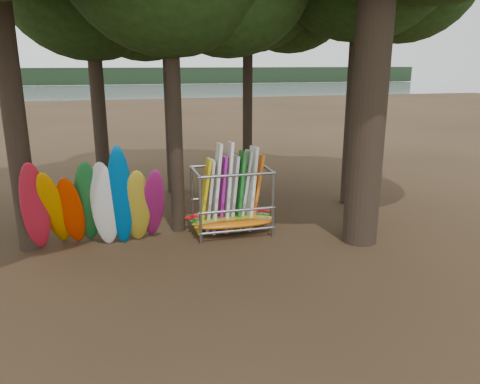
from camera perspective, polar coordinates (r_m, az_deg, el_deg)
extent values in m
plane|color=#47331E|center=(13.36, -1.65, -7.71)|extent=(120.00, 120.00, 0.00)
plane|color=gray|center=(72.20, -12.97, 10.97)|extent=(160.00, 160.00, 0.00)
cube|color=black|center=(122.02, -14.07, 13.56)|extent=(160.00, 4.00, 4.00)
cylinder|color=black|center=(14.31, -27.22, 19.42)|extent=(0.61, 0.61, 13.28)
cylinder|color=black|center=(17.82, -17.19, 13.96)|extent=(0.50, 0.50, 9.98)
cylinder|color=black|center=(19.28, -8.69, 17.22)|extent=(0.54, 0.54, 11.78)
cylinder|color=black|center=(19.07, 0.95, 15.59)|extent=(0.39, 0.39, 10.57)
cylinder|color=black|center=(14.50, -8.18, 14.60)|extent=(0.44, 0.44, 10.14)
cylinder|color=black|center=(17.91, 13.98, 16.14)|extent=(0.53, 0.53, 11.19)
cylinder|color=black|center=(13.93, 16.16, 19.86)|extent=(1.02, 1.02, 12.92)
ellipsoid|color=#B7182E|center=(14.10, -23.71, -1.76)|extent=(0.85, 1.36, 2.88)
ellipsoid|color=orange|center=(14.23, -21.73, -1.95)|extent=(0.89, 2.01, 2.71)
ellipsoid|color=red|center=(14.21, -19.84, -2.25)|extent=(0.79, 1.57, 2.44)
ellipsoid|color=#1B6C2F|center=(14.18, -18.05, -1.26)|extent=(0.81, 1.68, 2.85)
ellipsoid|color=silver|center=(13.94, -16.19, -1.49)|extent=(0.87, 1.06, 2.74)
ellipsoid|color=#004D94|center=(13.79, -14.36, -0.55)|extent=(0.72, 1.19, 3.21)
ellipsoid|color=#A99222|center=(14.01, -12.38, -1.74)|extent=(0.78, 1.21, 2.49)
ellipsoid|color=#981768|center=(14.07, -10.53, -1.49)|extent=(0.75, 1.74, 2.57)
ellipsoid|color=#D3630B|center=(14.57, -0.59, -3.90)|extent=(2.62, 0.55, 0.24)
ellipsoid|color=#A79416|center=(14.84, -0.87, -3.54)|extent=(2.65, 0.55, 0.24)
ellipsoid|color=#176717|center=(15.13, -1.16, -3.17)|extent=(2.69, 0.55, 0.24)
ellipsoid|color=red|center=(15.49, -1.50, -2.72)|extent=(2.99, 0.55, 0.24)
cube|color=#D8B70B|center=(14.70, -4.41, -0.57)|extent=(0.53, 0.76, 2.42)
cube|color=silver|center=(14.86, -3.77, -0.55)|extent=(0.41, 0.75, 2.35)
cube|color=silver|center=(14.71, -2.96, 0.37)|extent=(0.42, 0.79, 2.88)
cube|color=#A01A92|center=(14.92, -2.33, -0.28)|extent=(0.39, 0.78, 2.44)
cube|color=white|center=(14.80, -1.53, 0.54)|extent=(0.37, 0.80, 2.91)
cube|color=silver|center=(15.03, -0.93, -0.15)|extent=(0.42, 0.78, 2.44)
cube|color=#1A7824|center=(14.92, -0.08, 0.05)|extent=(0.39, 0.78, 2.60)
cube|color=silver|center=(15.14, 0.43, 0.29)|extent=(0.56, 0.80, 2.59)
cube|color=white|center=(15.02, 1.31, 0.41)|extent=(0.44, 0.81, 2.73)
cube|color=orange|center=(15.24, 1.84, 0.09)|extent=(0.54, 0.77, 2.44)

